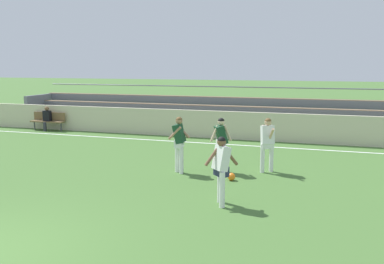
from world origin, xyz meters
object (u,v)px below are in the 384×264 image
at_px(spectator_seated, 47,117).
at_px(bleacher_stand, 235,113).
at_px(bench_far_left, 48,119).
at_px(player_dark_deep_cover, 179,140).
at_px(player_dark_challenging, 221,140).
at_px(player_white_dropping_back, 267,140).
at_px(soccer_ball, 231,177).
at_px(player_white_pressing_high, 221,165).

bearing_deg(spectator_seated, bleacher_stand, 17.36).
height_order(bench_far_left, player_dark_deep_cover, player_dark_deep_cover).
bearing_deg(player_dark_challenging, player_white_dropping_back, 16.50).
height_order(bench_far_left, player_dark_challenging, player_dark_challenging).
bearing_deg(soccer_ball, player_white_dropping_back, 55.88).
bearing_deg(soccer_ball, bench_far_left, 150.18).
bearing_deg(bench_far_left, player_white_pressing_high, -37.08).
bearing_deg(player_white_dropping_back, player_white_pressing_high, -101.09).
relative_size(spectator_seated, player_dark_deep_cover, 0.70).
bearing_deg(player_dark_challenging, player_dark_deep_cover, -157.81).
relative_size(player_dark_deep_cover, soccer_ball, 7.81).
distance_m(bleacher_stand, player_dark_deep_cover, 8.40).
relative_size(player_dark_challenging, player_white_dropping_back, 1.00).
distance_m(player_dark_deep_cover, player_dark_challenging, 1.27).
bearing_deg(bench_far_left, player_dark_deep_cover, -32.72).
bearing_deg(bleacher_stand, soccer_ball, -79.00).
relative_size(bench_far_left, player_dark_challenging, 1.08).
bearing_deg(spectator_seated, player_white_pressing_high, -36.68).
distance_m(player_dark_deep_cover, soccer_ball, 1.96).
xyz_separation_m(player_dark_deep_cover, player_dark_challenging, (1.18, 0.48, -0.03)).
xyz_separation_m(player_dark_deep_cover, player_white_pressing_high, (1.88, -2.43, -0.06)).
bearing_deg(player_white_dropping_back, bleacher_stand, 108.65).
relative_size(bleacher_stand, spectator_seated, 18.99).
bearing_deg(bleacher_stand, spectator_seated, -162.64).
distance_m(spectator_seated, soccer_ball, 12.19).
xyz_separation_m(spectator_seated, player_white_pressing_high, (10.80, -8.04, 0.26)).
relative_size(spectator_seated, player_dark_challenging, 0.72).
xyz_separation_m(bleacher_stand, spectator_seated, (-8.91, -2.78, -0.18)).
relative_size(spectator_seated, player_white_dropping_back, 0.73).
xyz_separation_m(bleacher_stand, player_white_dropping_back, (2.54, -7.52, 0.11)).
bearing_deg(player_dark_challenging, spectator_seated, 153.05).
distance_m(bench_far_left, spectator_seated, 0.19).
height_order(player_dark_deep_cover, soccer_ball, player_dark_deep_cover).
relative_size(bleacher_stand, soccer_ball, 104.43).
height_order(bench_far_left, player_white_dropping_back, player_white_dropping_back).
bearing_deg(bench_far_left, player_dark_challenging, -27.47).
bearing_deg(player_dark_deep_cover, soccer_ball, -11.78).
xyz_separation_m(player_white_dropping_back, soccer_ball, (-0.84, -1.23, -0.88)).
xyz_separation_m(bench_far_left, player_dark_challenging, (10.09, -5.25, 0.45)).
relative_size(bleacher_stand, player_white_dropping_back, 13.78).
bearing_deg(soccer_ball, bleacher_stand, 101.00).
height_order(player_dark_deep_cover, player_dark_challenging, player_dark_deep_cover).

